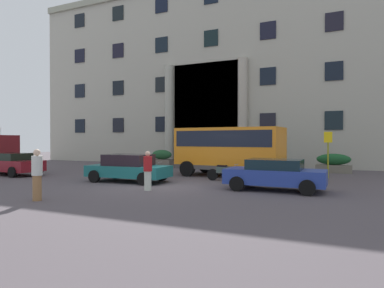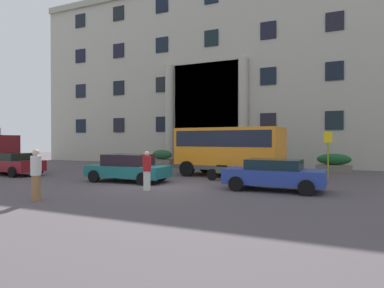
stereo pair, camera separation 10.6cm
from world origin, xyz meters
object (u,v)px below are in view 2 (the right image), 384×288
(scooter_by_planter, at_px, (224,172))
(pedestrian_woman_with_bag, at_px, (147,171))
(orange_minibus, at_px, (229,148))
(pedestrian_woman_dark_dress, at_px, (36,174))
(parked_sedan_second, at_px, (274,174))
(hedge_planter_entrance_left, at_px, (220,159))
(parked_estate_mid, at_px, (128,168))
(hedge_planter_west, at_px, (162,158))
(hedge_planter_entrance_right, at_px, (334,164))
(motorcycle_far_end, at_px, (150,169))
(hedge_planter_east, at_px, (272,160))
(bus_stop_sign, at_px, (328,149))
(white_taxi_kerbside, at_px, (10,163))

(scooter_by_planter, height_order, pedestrian_woman_with_bag, pedestrian_woman_with_bag)
(orange_minibus, height_order, pedestrian_woman_dark_dress, orange_minibus)
(parked_sedan_second, height_order, pedestrian_woman_dark_dress, pedestrian_woman_dark_dress)
(hedge_planter_entrance_left, xyz_separation_m, parked_estate_mid, (-1.63, -9.36, 0.04))
(hedge_planter_west, xyz_separation_m, parked_sedan_second, (10.80, -9.42, 0.05))
(parked_sedan_second, distance_m, pedestrian_woman_with_bag, 5.37)
(parked_estate_mid, bearing_deg, pedestrian_woman_with_bag, -42.19)
(hedge_planter_entrance_left, distance_m, pedestrian_woman_dark_dress, 15.15)
(hedge_planter_entrance_right, bearing_deg, pedestrian_woman_with_bag, -121.31)
(hedge_planter_west, relative_size, motorcycle_far_end, 0.97)
(scooter_by_planter, relative_size, motorcycle_far_end, 1.08)
(orange_minibus, relative_size, hedge_planter_east, 2.92)
(parked_estate_mid, height_order, pedestrian_woman_with_bag, pedestrian_woman_with_bag)
(hedge_planter_entrance_right, height_order, motorcycle_far_end, hedge_planter_entrance_right)
(bus_stop_sign, relative_size, pedestrian_woman_with_bag, 1.56)
(parked_sedan_second, bearing_deg, white_taxi_kerbside, -178.16)
(orange_minibus, distance_m, hedge_planter_east, 5.46)
(parked_sedan_second, distance_m, white_taxi_kerbside, 15.88)
(pedestrian_woman_dark_dress, bearing_deg, hedge_planter_west, -57.11)
(orange_minibus, height_order, bus_stop_sign, orange_minibus)
(hedge_planter_entrance_right, bearing_deg, motorcycle_far_end, -142.56)
(white_taxi_kerbside, height_order, parked_estate_mid, parked_estate_mid)
(pedestrian_woman_dark_dress, bearing_deg, pedestrian_woman_with_bag, -102.56)
(scooter_by_planter, distance_m, motorcycle_far_end, 4.38)
(hedge_planter_entrance_left, bearing_deg, parked_estate_mid, -99.85)
(parked_estate_mid, height_order, pedestrian_woman_dark_dress, pedestrian_woman_dark_dress)
(orange_minibus, bearing_deg, hedge_planter_west, 150.25)
(hedge_planter_east, relative_size, scooter_by_planter, 1.05)
(hedge_planter_entrance_right, relative_size, scooter_by_planter, 1.06)
(bus_stop_sign, height_order, hedge_planter_west, bus_stop_sign)
(scooter_by_planter, height_order, motorcycle_far_end, same)
(scooter_by_planter, bearing_deg, hedge_planter_east, 85.82)
(scooter_by_planter, bearing_deg, motorcycle_far_end, -174.97)
(orange_minibus, xyz_separation_m, parked_estate_mid, (-3.89, -4.56, -0.97))
(pedestrian_woman_with_bag, bearing_deg, hedge_planter_west, -93.59)
(pedestrian_woman_with_bag, bearing_deg, bus_stop_sign, -160.53)
(bus_stop_sign, bearing_deg, hedge_planter_east, 135.66)
(hedge_planter_east, distance_m, pedestrian_woman_with_bag, 12.16)
(bus_stop_sign, xyz_separation_m, pedestrian_woman_with_bag, (-6.76, -8.05, -0.77))
(hedge_planter_entrance_right, height_order, hedge_planter_entrance_left, hedge_planter_entrance_left)
(pedestrian_woman_with_bag, bearing_deg, scooter_by_planter, -144.27)
(bus_stop_sign, xyz_separation_m, hedge_planter_east, (-3.85, 3.77, -0.87))
(hedge_planter_east, xyz_separation_m, white_taxi_kerbside, (-13.89, -9.96, -0.04))
(white_taxi_kerbside, bearing_deg, pedestrian_woman_dark_dress, -29.39)
(bus_stop_sign, xyz_separation_m, parked_estate_mid, (-9.20, -5.97, -0.89))
(orange_minibus, height_order, pedestrian_woman_with_bag, orange_minibus)
(orange_minibus, relative_size, scooter_by_planter, 3.06)
(hedge_planter_entrance_left, distance_m, motorcycle_far_end, 7.39)
(hedge_planter_west, xyz_separation_m, white_taxi_kerbside, (-5.08, -9.78, 0.06))
(hedge_planter_west, height_order, parked_sedan_second, hedge_planter_west)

